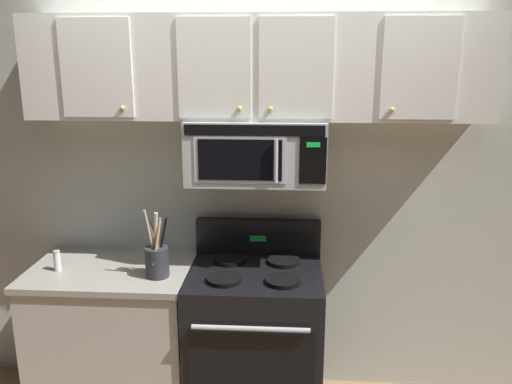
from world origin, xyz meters
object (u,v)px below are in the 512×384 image
stove_range (255,340)px  over_range_microwave (257,151)px  salt_shaker (57,261)px  utensil_crock_charcoal (157,258)px

stove_range → over_range_microwave: over_range_microwave is taller
stove_range → salt_shaker: (-1.12, -0.06, 0.49)m
stove_range → utensil_crock_charcoal: 0.77m
salt_shaker → utensil_crock_charcoal: bearing=-4.0°
utensil_crock_charcoal → salt_shaker: utensil_crock_charcoal is taller
stove_range → utensil_crock_charcoal: size_ratio=2.86×
stove_range → utensil_crock_charcoal: bearing=-169.3°
over_range_microwave → utensil_crock_charcoal: (-0.54, -0.22, -0.57)m
over_range_microwave → salt_shaker: 1.29m
stove_range → over_range_microwave: (-0.00, 0.12, 1.11)m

